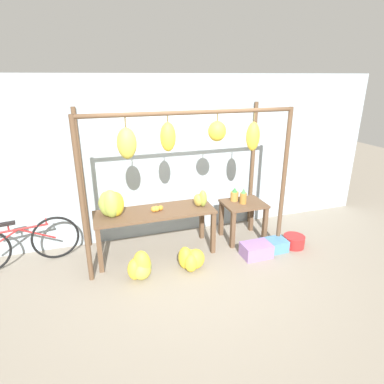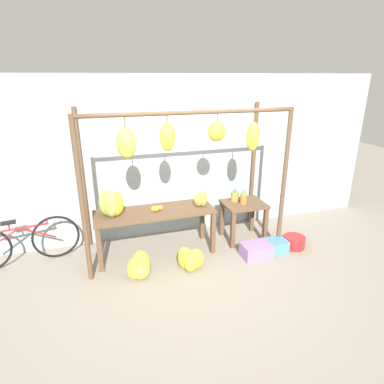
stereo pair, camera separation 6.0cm
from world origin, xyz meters
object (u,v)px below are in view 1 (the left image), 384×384
Objects in this scene: banana_pile_ground_right at (191,259)px; pineapple_cluster at (238,196)px; orange_pile at (157,209)px; fruit_crate_white at (256,250)px; papaya_pile at (201,199)px; parked_bicycle at (21,244)px; blue_bucket at (294,241)px; banana_pile_ground_left at (141,267)px; banana_pile_on_table at (111,204)px; fruit_crate_purple at (274,245)px.

pineapple_cluster is at bearing 32.73° from banana_pile_ground_right.
fruit_crate_white is (1.49, -0.58, -0.69)m from orange_pile.
parked_bicycle is at bearing 173.31° from papaya_pile.
fruit_crate_white is at bearing -174.20° from blue_bucket.
fruit_crate_white is (0.02, -0.70, -0.69)m from pineapple_cluster.
papaya_pile reaches higher than banana_pile_ground_left.
pineapple_cluster is at bearing 4.36° from orange_pile.
pineapple_cluster is 0.18× the size of parked_bicycle.
papaya_pile is at bearing 27.66° from banana_pile_ground_left.
papaya_pile reaches higher than banana_pile_ground_right.
banana_pile_on_table reaches higher than fruit_crate_purple.
parked_bicycle is 3.98m from fruit_crate_purple.
fruit_crate_purple is at bearing -12.74° from banana_pile_on_table.
banana_pile_on_table reaches higher than fruit_crate_white.
fruit_crate_white is at bearing -88.48° from pineapple_cluster.
orange_pile is at bearing 178.32° from papaya_pile.
blue_bucket is at bearing -10.77° from banana_pile_on_table.
pineapple_cluster is (1.47, 0.11, 0.00)m from orange_pile.
orange_pile reaches higher than fruit_crate_purple.
banana_pile_ground_right reaches higher than fruit_crate_purple.
banana_pile_ground_left is 2.64m from blue_bucket.
orange_pile is (0.69, -0.05, -0.15)m from banana_pile_on_table.
blue_bucket is at bearing 2.03° from fruit_crate_purple.
blue_bucket is at bearing -38.20° from pineapple_cluster.
banana_pile_on_table is 1.73× the size of pineapple_cluster.
banana_pile_on_table is 0.71m from orange_pile.
blue_bucket is at bearing -12.65° from orange_pile.
parked_bicycle reaches higher than banana_pile_ground_left.
papaya_pile is (-1.53, 0.48, 0.78)m from blue_bucket.
parked_bicycle reaches higher than fruit_crate_purple.
pineapple_cluster is at bearing 141.80° from blue_bucket.
fruit_crate_white is at bearing -16.34° from banana_pile_on_table.
fruit_crate_white is 1.11× the size of fruit_crate_purple.
parked_bicycle is at bearing 169.33° from blue_bucket.
fruit_crate_purple is (3.89, -0.82, -0.27)m from parked_bicycle.
banana_pile_ground_right reaches higher than blue_bucket.
banana_pile_ground_right is at bearing -121.65° from papaya_pile.
pineapple_cluster is 0.64× the size of fruit_crate_white.
fruit_crate_white is 1.29× the size of blue_bucket.
orange_pile is 0.95m from banana_pile_ground_right.
banana_pile_ground_left reaches higher than blue_bucket.
papaya_pile is (0.72, -0.02, 0.08)m from orange_pile.
blue_bucket is 4.38m from parked_bicycle.
banana_pile_on_table is at bearing 148.64° from banana_pile_ground_right.
banana_pile_ground_left reaches higher than banana_pile_ground_right.
banana_pile_ground_left is at bearing -179.42° from fruit_crate_white.
pineapple_cluster reaches higher than fruit_crate_purple.
blue_bucket is 0.21× the size of parked_bicycle.
orange_pile reaches higher than fruit_crate_white.
banana_pile_ground_right is (0.37, -0.59, -0.64)m from orange_pile.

